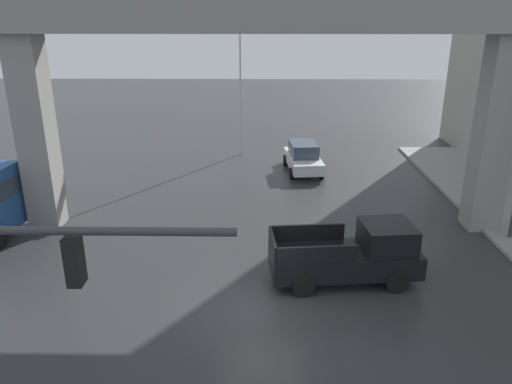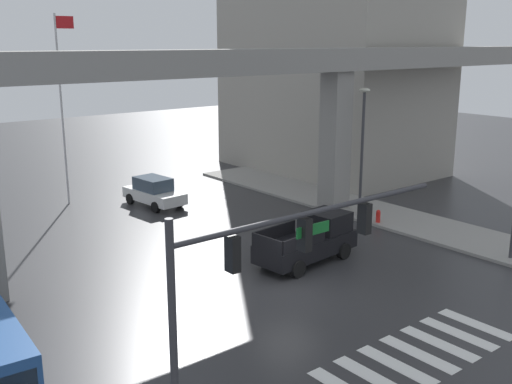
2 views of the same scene
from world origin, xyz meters
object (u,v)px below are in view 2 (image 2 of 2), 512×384
object	(u,v)px
sedan_white	(154,192)
street_lamp_mid_block	(363,137)
flagpole	(62,98)
traffic_signal_mast	(269,265)
fire_hydrant	(378,217)
pickup_truck	(311,240)

from	to	relation	value
sedan_white	street_lamp_mid_block	xyz separation A→B (m)	(7.85, -9.45, 3.70)
sedan_white	street_lamp_mid_block	size ratio (longest dim) A/B	0.61
sedan_white	flagpole	bearing A→B (deg)	135.66
traffic_signal_mast	street_lamp_mid_block	distance (m)	20.23
street_lamp_mid_block	flagpole	bearing A→B (deg)	131.50
traffic_signal_mast	flagpole	xyz separation A→B (m)	(4.90, 24.80, 1.88)
traffic_signal_mast	sedan_white	bearing A→B (deg)	67.64
traffic_signal_mast	fire_hydrant	size ratio (longest dim) A/B	10.22
pickup_truck	street_lamp_mid_block	size ratio (longest dim) A/B	0.73
fire_hydrant	flagpole	distance (m)	19.55
sedan_white	street_lamp_mid_block	distance (m)	12.83
fire_hydrant	traffic_signal_mast	bearing A→B (deg)	-148.28
pickup_truck	flagpole	world-z (taller)	flagpole
pickup_truck	traffic_signal_mast	world-z (taller)	traffic_signal_mast
street_lamp_mid_block	fire_hydrant	xyz separation A→B (m)	(-0.40, -1.69, -4.13)
street_lamp_mid_block	flagpole	distance (m)	17.65
sedan_white	traffic_signal_mast	size ratio (longest dim) A/B	0.51
street_lamp_mid_block	flagpole	world-z (taller)	flagpole
sedan_white	pickup_truck	bearing A→B (deg)	-86.55
flagpole	traffic_signal_mast	bearing A→B (deg)	-101.18
fire_hydrant	flagpole	world-z (taller)	flagpole
pickup_truck	fire_hydrant	size ratio (longest dim) A/B	6.19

